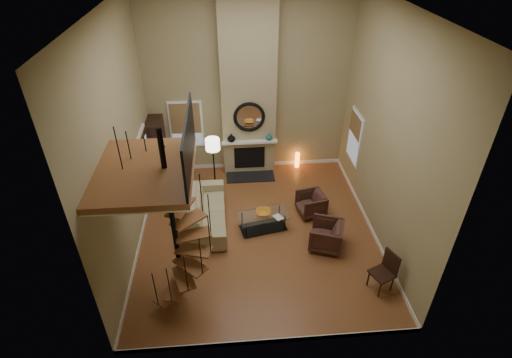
{
  "coord_description": "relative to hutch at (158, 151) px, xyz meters",
  "views": [
    {
      "loc": [
        -0.68,
        -7.79,
        6.98
      ],
      "look_at": [
        0.0,
        0.4,
        1.4
      ],
      "focal_mm": 27.76,
      "sensor_mm": 36.0,
      "label": 1
    }
  ],
  "objects": [
    {
      "name": "mirror_frame",
      "position": [
        2.78,
        0.04,
        1.0
      ],
      "size": [
        0.94,
        0.1,
        0.94
      ],
      "primitive_type": "torus",
      "rotation": [
        1.57,
        0.0,
        0.0
      ],
      "color": "black",
      "rests_on": "chimney_breast"
    },
    {
      "name": "bowl",
      "position": [
        2.95,
        -2.62,
        -0.45
      ],
      "size": [
        0.38,
        0.38,
        0.09
      ],
      "primitive_type": "imported",
      "color": "orange",
      "rests_on": "coffee_table"
    },
    {
      "name": "loft",
      "position": [
        0.73,
        -4.6,
        2.29
      ],
      "size": [
        1.7,
        2.2,
        1.09
      ],
      "color": "brown",
      "rests_on": "left_wall"
    },
    {
      "name": "coffee_table",
      "position": [
        2.95,
        -2.67,
        -0.67
      ],
      "size": [
        1.41,
        0.9,
        0.48
      ],
      "color": "silver",
      "rests_on": "ground"
    },
    {
      "name": "chimney_breast",
      "position": [
        2.78,
        0.26,
        1.8
      ],
      "size": [
        1.6,
        0.38,
        5.5
      ],
      "primitive_type": "cube",
      "color": "tan",
      "rests_on": "ground"
    },
    {
      "name": "right_wall",
      "position": [
        5.78,
        -2.8,
        1.8
      ],
      "size": [
        0.02,
        6.5,
        5.5
      ],
      "primitive_type": "cube",
      "color": "tan",
      "rests_on": "ground"
    },
    {
      "name": "left_wall",
      "position": [
        -0.22,
        -2.8,
        1.8
      ],
      "size": [
        0.02,
        6.5,
        5.5
      ],
      "primitive_type": "cube",
      "color": "tan",
      "rests_on": "ground"
    },
    {
      "name": "baseboard_right",
      "position": [
        5.77,
        -2.8,
        -0.89
      ],
      "size": [
        0.02,
        6.5,
        0.12
      ],
      "primitive_type": "cube",
      "color": "white",
      "rests_on": "ground"
    },
    {
      "name": "vase_right",
      "position": [
        3.38,
        0.02,
        0.33
      ],
      "size": [
        0.2,
        0.2,
        0.21
      ],
      "primitive_type": "imported",
      "color": "#1A585B",
      "rests_on": "mantel"
    },
    {
      "name": "mantel",
      "position": [
        2.78,
        -0.02,
        0.2
      ],
      "size": [
        1.7,
        0.18,
        0.06
      ],
      "primitive_type": "cube",
      "color": "white",
      "rests_on": "chimney_breast"
    },
    {
      "name": "accent_lamp",
      "position": [
        4.35,
        0.28,
        -0.7
      ],
      "size": [
        0.14,
        0.14,
        0.51
      ],
      "primitive_type": "cylinder",
      "color": "orange",
      "rests_on": "ground"
    },
    {
      "name": "book",
      "position": [
        3.3,
        -2.82,
        -0.49
      ],
      "size": [
        0.29,
        0.31,
        0.02
      ],
      "primitive_type": "imported",
      "rotation": [
        0.0,
        0.0,
        0.5
      ],
      "color": "gray",
      "rests_on": "coffee_table"
    },
    {
      "name": "baseboard_left",
      "position": [
        -0.21,
        -2.8,
        -0.89
      ],
      "size": [
        0.02,
        6.5,
        0.12
      ],
      "primitive_type": "cube",
      "color": "white",
      "rests_on": "ground"
    },
    {
      "name": "back_wall",
      "position": [
        2.78,
        0.45,
        1.8
      ],
      "size": [
        6.0,
        0.02,
        5.5
      ],
      "primitive_type": "cube",
      "color": "tan",
      "rests_on": "ground"
    },
    {
      "name": "baseboard_front",
      "position": [
        2.78,
        -6.04,
        -0.89
      ],
      "size": [
        6.0,
        0.02,
        0.12
      ],
      "primitive_type": "cube",
      "color": "white",
      "rests_on": "ground"
    },
    {
      "name": "ceiling",
      "position": [
        2.78,
        -2.8,
        4.54
      ],
      "size": [
        6.0,
        6.5,
        0.01
      ],
      "primitive_type": "cube",
      "color": "silver",
      "rests_on": "back_wall"
    },
    {
      "name": "spiral_stair",
      "position": [
        0.99,
        -4.59,
        0.83
      ],
      "size": [
        1.47,
        1.47,
        4.06
      ],
      "color": "black",
      "rests_on": "ground"
    },
    {
      "name": "armchair_far",
      "position": [
        4.49,
        -3.49,
        -0.6
      ],
      "size": [
        1.01,
        0.99,
        0.72
      ],
      "primitive_type": "imported",
      "rotation": [
        0.0,
        0.0,
        -1.91
      ],
      "color": "#492A21",
      "rests_on": "ground"
    },
    {
      "name": "hearth",
      "position": [
        2.78,
        -0.23,
        -0.93
      ],
      "size": [
        1.5,
        0.6,
        0.04
      ],
      "primitive_type": "cube",
      "color": "black",
      "rests_on": "ground"
    },
    {
      "name": "side_chair",
      "position": [
        5.4,
        -4.84,
        -0.42
      ],
      "size": [
        0.59,
        0.59,
        0.97
      ],
      "color": "black",
      "rests_on": "ground"
    },
    {
      "name": "firebox",
      "position": [
        2.78,
        0.06,
        -0.4
      ],
      "size": [
        0.95,
        0.02,
        0.72
      ],
      "primitive_type": "cube",
      "color": "black",
      "rests_on": "chimney_breast"
    },
    {
      "name": "front_wall",
      "position": [
        2.78,
        -6.05,
        1.8
      ],
      "size": [
        6.0,
        0.02,
        5.5
      ],
      "primitive_type": "cube",
      "color": "tan",
      "rests_on": "ground"
    },
    {
      "name": "window_right",
      "position": [
        5.75,
        -0.8,
        0.68
      ],
      "size": [
        0.06,
        1.02,
        1.52
      ],
      "color": "white",
      "rests_on": "right_wall"
    },
    {
      "name": "hutch",
      "position": [
        0.0,
        0.0,
        0.0
      ],
      "size": [
        0.43,
        0.92,
        2.05
      ],
      "primitive_type": "cube",
      "color": "black",
      "rests_on": "ground"
    },
    {
      "name": "floor_lamp",
      "position": [
        1.68,
        -0.79,
        0.46
      ],
      "size": [
        0.41,
        0.41,
        1.72
      ],
      "color": "black",
      "rests_on": "ground"
    },
    {
      "name": "armchair_near",
      "position": [
        4.37,
        -2.17,
        -0.6
      ],
      "size": [
        0.83,
        0.82,
        0.64
      ],
      "primitive_type": "imported",
      "rotation": [
        0.0,
        0.0,
        -1.36
      ],
      "color": "#492A21",
      "rests_on": "ground"
    },
    {
      "name": "window_back",
      "position": [
        0.88,
        0.43,
        0.67
      ],
      "size": [
        1.02,
        0.06,
        1.52
      ],
      "color": "white",
      "rests_on": "back_wall"
    },
    {
      "name": "ground",
      "position": [
        2.78,
        -2.8,
        -0.95
      ],
      "size": [
        6.0,
        6.5,
        0.01
      ],
      "primitive_type": "cube",
      "color": "#9D5F32",
      "rests_on": "ground"
    },
    {
      "name": "mirror_disc",
      "position": [
        2.78,
        0.05,
        1.0
      ],
      "size": [
        0.8,
        0.01,
        0.8
      ],
      "primitive_type": "cylinder",
      "rotation": [
        1.57,
        0.0,
        0.0
      ],
      "color": "white",
      "rests_on": "chimney_breast"
    },
    {
      "name": "vase_left",
      "position": [
        2.23,
        0.02,
        0.35
      ],
      "size": [
        0.24,
        0.24,
        0.25
      ],
      "primitive_type": "imported",
      "color": "black",
      "rests_on": "mantel"
    },
    {
      "name": "sofa",
      "position": [
        1.47,
        -2.28,
        -0.55
      ],
      "size": [
        1.0,
        2.47,
        0.72
      ],
      "primitive_type": "imported",
      "rotation": [
        0.0,
        0.0,
        1.59
      ],
      "color": "tan",
      "rests_on": "ground"
    },
    {
      "name": "entry_door",
      "position": [
        -0.18,
        -1.0,
        0.1
      ],
      "size": [
        0.1,
        1.05,
        2.16
      ],
      "color": "white",
      "rests_on": "ground"
    },
    {
      "name": "baseboard_back",
      "position": [
        2.78,
        0.44,
        -0.89
      ],
      "size": [
        6.0,
        0.02,
        0.12
      ],
      "primitive_type": "cube",
      "color": "white",
      "rests_on": "ground"
    }
  ]
}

